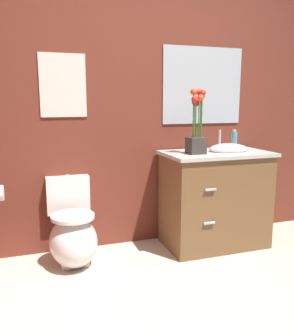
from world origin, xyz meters
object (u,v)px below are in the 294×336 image
Objects in this scene: vanity_cabinet at (215,198)px; flower_vase at (197,129)px; soap_bottle at (234,141)px; toilet at (73,234)px; wall_poster at (63,85)px; wall_mirror at (203,86)px.

flower_vase is (-0.23, -0.04, 0.63)m from vanity_cabinet.
soap_bottle is at bearing 5.02° from vanity_cabinet.
flower_vase is at bearing -171.62° from soap_bottle.
toilet is at bearing 178.82° from vanity_cabinet.
soap_bottle reaches higher than toilet.
vanity_cabinet is 5.45× the size of soap_bottle.
vanity_cabinet is 1.92× the size of flower_vase.
vanity_cabinet is at bearing -12.91° from wall_poster.
toilet is 1.78m from wall_mirror.
wall_poster reaches higher than toilet.
toilet is at bearing 179.59° from soap_bottle.
wall_mirror reaches higher than toilet.
wall_mirror is (-0.00, 0.29, 1.01)m from vanity_cabinet.
wall_mirror is at bearing 56.54° from flower_vase.
wall_poster reaches higher than soap_bottle.
soap_bottle is (0.41, 0.06, -0.12)m from flower_vase.
wall_mirror reaches higher than wall_poster.
toilet is 1.35m from flower_vase.
flower_vase is at bearing -123.46° from wall_mirror.
wall_poster is at bearing 167.09° from vanity_cabinet.
wall_poster is at bearing 162.25° from flower_vase.
wall_mirror reaches higher than vanity_cabinet.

